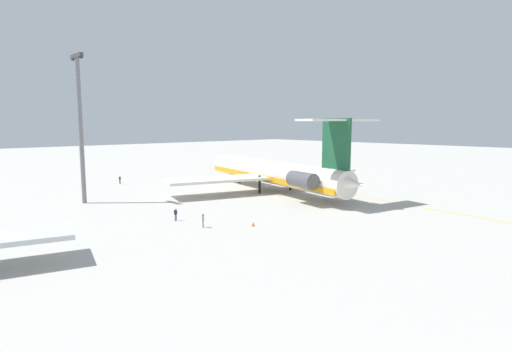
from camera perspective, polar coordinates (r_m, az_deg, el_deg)
The scene contains 10 objects.
ground at distance 85.05m, azimuth 4.03°, elevation -1.35°, with size 380.67×380.67×0.00m, color #B7B5AD.
main_jetliner at distance 76.83m, azimuth 2.70°, elevation 0.53°, with size 46.38×41.30×13.59m.
ground_crew_near_nose at distance 54.97m, azimuth -11.17°, elevation -5.07°, with size 0.27×0.40×1.70m.
ground_crew_near_tail at distance 50.91m, azimuth -7.42°, elevation -5.95°, with size 0.39×0.28×1.74m.
ground_crew_portside at distance 91.64m, azimuth -18.49°, elevation -0.38°, with size 0.40×0.28×1.76m.
safety_cone_nose at distance 110.28m, azimuth 4.79°, elevation 0.75°, with size 0.40×0.40×0.55m, color #EA590F.
safety_cone_wingtip at distance 107.78m, azimuth 2.25°, elevation 0.62°, with size 0.40×0.40×0.55m, color #EA590F.
safety_cone_tail at distance 51.31m, azimuth -0.41°, elevation -6.73°, with size 0.40×0.40×0.55m, color #EA590F.
taxiway_centreline at distance 85.05m, azimuth 6.49°, elevation -1.37°, with size 86.40×0.36×0.01m, color gold.
light_mast at distance 70.65m, azimuth -23.34°, elevation 6.89°, with size 4.00×0.70×23.51m.
Camera 1 is at (-57.37, 61.51, 12.64)m, focal length 28.63 mm.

